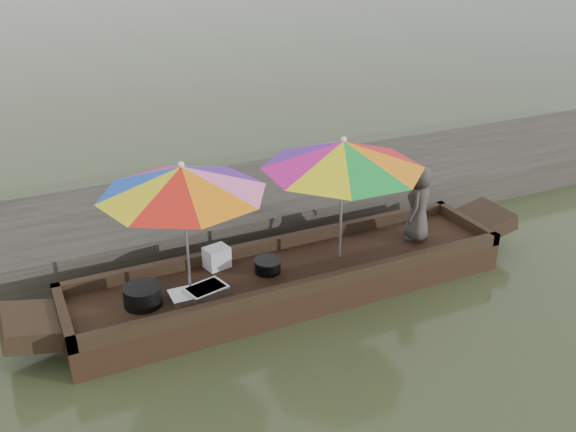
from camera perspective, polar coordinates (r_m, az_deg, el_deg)
name	(u,v)px	position (r m, az deg, el deg)	size (l,w,h in m)	color
water	(292,294)	(7.86, 0.32, -6.91)	(80.00, 80.00, 0.00)	#3D4929
dock	(227,208)	(9.55, -5.45, 0.69)	(22.00, 2.20, 0.50)	#2D2B26
boat_hull	(292,281)	(7.77, 0.32, -5.81)	(5.33, 1.20, 0.35)	black
cooking_pot	(143,296)	(7.13, -12.79, -6.92)	(0.42, 0.42, 0.22)	black
tray_crayfish	(206,291)	(7.22, -7.30, -6.61)	(0.44, 0.31, 0.09)	silver
tray_scallop	(190,294)	(7.20, -8.69, -6.91)	(0.44, 0.31, 0.06)	silver
charcoal_grill	(268,266)	(7.59, -1.82, -4.49)	(0.31, 0.31, 0.14)	black
supply_bag	(217,257)	(7.70, -6.35, -3.67)	(0.28, 0.22, 0.26)	silver
vendor	(419,203)	(8.35, 11.54, 1.12)	(0.49, 0.32, 1.00)	#3B3632
umbrella_bow	(186,230)	(6.93, -9.06, -1.26)	(1.80, 1.80, 1.55)	#5614A5
umbrella_stern	(341,200)	(7.62, 4.77, 1.46)	(1.92, 1.92, 1.55)	red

